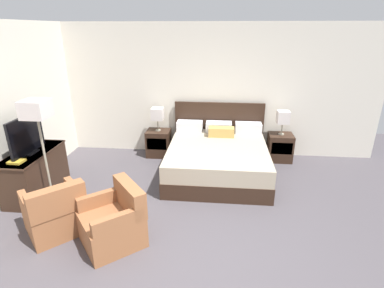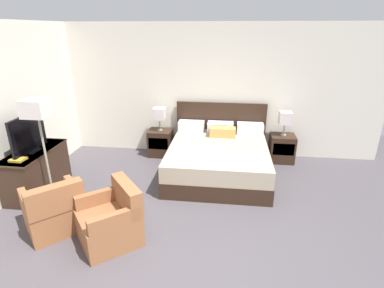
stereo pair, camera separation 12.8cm
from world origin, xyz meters
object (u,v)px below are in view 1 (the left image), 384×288
dresser (35,173)px  tv (27,136)px  table_lamp_left (157,114)px  book_red_cover (17,161)px  nightstand_left (159,143)px  table_lamp_right (283,118)px  armchair_companion (114,222)px  bed (218,157)px  armchair_by_window (56,213)px  nightstand_right (280,147)px  floor_lamp (37,118)px

dresser → tv: tv is taller
table_lamp_left → book_red_cover: (-1.65, -2.13, -0.17)m
tv → book_red_cover: tv is taller
nightstand_left → dresser: (-1.67, -1.76, 0.10)m
nightstand_left → table_lamp_right: table_lamp_right is taller
tv → armchair_companion: size_ratio=0.83×
tv → armchair_companion: 2.09m
bed → armchair_by_window: bearing=-136.7°
nightstand_left → dresser: size_ratio=0.47×
bed → book_red_cover: 3.26m
table_lamp_right → tv: tv is taller
nightstand_left → tv: tv is taller
armchair_by_window → armchair_companion: (0.84, -0.11, 0.00)m
nightstand_left → nightstand_right: same height
nightstand_left → tv: (-1.66, -1.78, 0.74)m
bed → book_red_cover: size_ratio=10.11×
bed → armchair_companion: bed is taller
bed → tv: 3.19m
nightstand_left → dresser: dresser is taller
table_lamp_right → armchair_companion: (-2.51, -2.80, -0.62)m
table_lamp_left → floor_lamp: floor_lamp is taller
dresser → book_red_cover: 0.52m
table_lamp_left → table_lamp_right: (2.52, 0.00, 0.00)m
table_lamp_right → book_red_cover: table_lamp_right is taller
bed → table_lamp_right: bed is taller
dresser → book_red_cover: size_ratio=5.95×
armchair_by_window → floor_lamp: bearing=123.5°
bed → nightstand_left: bed is taller
table_lamp_left → floor_lamp: 2.47m
floor_lamp → table_lamp_left: bearing=59.6°
armchair_companion → table_lamp_left: bearing=90.1°
nightstand_right → floor_lamp: (-3.74, -2.09, 1.12)m
table_lamp_left → book_red_cover: 2.70m
table_lamp_right → bed: bearing=-150.4°
armchair_by_window → book_red_cover: bearing=145.8°
table_lamp_right → tv: size_ratio=0.60×
armchair_by_window → nightstand_right: bearing=38.7°
dresser → book_red_cover: bearing=-87.7°
bed → nightstand_left: 1.45m
nightstand_right → table_lamp_right: table_lamp_right is taller
nightstand_right → armchair_companion: bearing=-131.9°
armchair_companion → book_red_cover: bearing=157.9°
floor_lamp → bed: bearing=28.9°
nightstand_right → armchair_companion: 3.76m
nightstand_left → table_lamp_right: size_ratio=1.14×
bed → table_lamp_left: 1.57m
nightstand_right → table_lamp_left: size_ratio=1.14×
tv → floor_lamp: 0.66m
nightstand_left → armchair_companion: size_ratio=0.57×
nightstand_right → table_lamp_right: 0.63m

